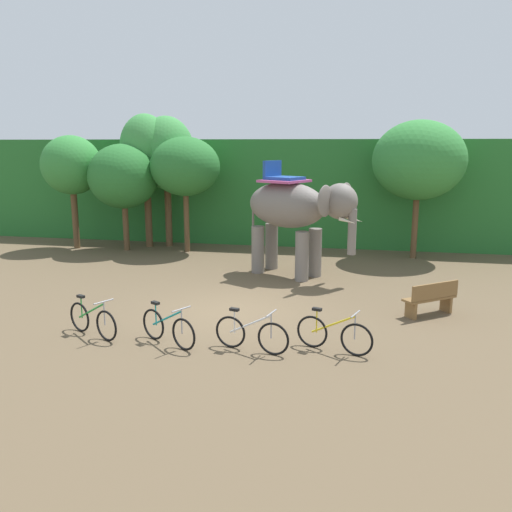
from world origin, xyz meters
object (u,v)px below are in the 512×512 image
object	(u,v)px
tree_far_right	(419,160)
elephant	(295,210)
tree_center_left	(123,177)
bike_green	(93,320)
bike_yellow	(334,334)
tree_center	(185,167)
bike_teal	(168,328)
tree_center_right	(166,154)
bike_white	(251,334)
tree_right	(72,166)
wooden_bench	(431,298)
tree_left	(146,149)

from	to	relation	value
tree_far_right	elephant	distance (m)	5.77
tree_center_left	bike_green	xyz separation A→B (m)	(3.59, -9.59, -2.64)
tree_center_left	bike_yellow	xyz separation A→B (m)	(9.04, -9.45, -2.64)
tree_center	bike_teal	world-z (taller)	tree_center
tree_center_right	tree_far_right	distance (m)	10.14
bike_green	tree_far_right	bearing A→B (deg)	52.42
bike_green	bike_white	bearing A→B (deg)	-2.71
bike_teal	tree_right	bearing A→B (deg)	128.36
tree_right	bike_teal	xyz separation A→B (m)	(7.72, -9.75, -3.06)
tree_far_right	wooden_bench	bearing A→B (deg)	-91.36
bike_teal	tree_center	bearing A→B (deg)	106.26
elephant	wooden_bench	xyz separation A→B (m)	(3.97, -3.52, -1.72)
tree_center_left	bike_green	world-z (taller)	tree_center_left
tree_center_left	bike_yellow	distance (m)	13.34
tree_center_right	bike_white	bearing A→B (deg)	-61.72
bike_white	bike_green	bearing A→B (deg)	177.29
tree_center	bike_yellow	bearing A→B (deg)	-56.14
tree_center_left	tree_center_right	world-z (taller)	tree_center_right
tree_center	wooden_bench	size ratio (longest dim) A/B	3.21
tree_center	bike_yellow	world-z (taller)	tree_center
bike_white	tree_left	bearing A→B (deg)	122.09
bike_yellow	tree_center	bearing A→B (deg)	123.86
tree_left	bike_green	world-z (taller)	tree_left
wooden_bench	bike_teal	bearing A→B (deg)	-151.24
tree_far_right	bike_green	distance (m)	13.42
bike_green	bike_yellow	distance (m)	5.45
tree_center_left	wooden_bench	distance (m)	13.33
tree_center_right	tree_far_right	world-z (taller)	tree_center_right
tree_center_right	tree_center_left	bearing A→B (deg)	-137.85
elephant	wooden_bench	bearing A→B (deg)	-41.52
tree_left	tree_center	distance (m)	2.18
tree_center_left	elephant	bearing A→B (deg)	-22.20
tree_far_right	elephant	bearing A→B (deg)	-138.14
bike_yellow	tree_left	bearing A→B (deg)	129.06
bike_white	tree_center_left	bearing A→B (deg)	126.86
tree_right	tree_center_right	bearing A→B (deg)	19.08
bike_green	bike_yellow	world-z (taller)	same
tree_center_right	bike_white	distance (m)	13.01
bike_teal	bike_yellow	xyz separation A→B (m)	(3.58, 0.31, 0.00)
tree_center_left	tree_center	bearing A→B (deg)	5.05
tree_center_left	bike_teal	bearing A→B (deg)	-60.75
tree_far_right	bike_yellow	world-z (taller)	tree_far_right
bike_green	bike_teal	size ratio (longest dim) A/B	1.02
bike_green	wooden_bench	distance (m)	8.34
tree_left	tree_far_right	bearing A→B (deg)	-1.22
tree_center	tree_right	bearing A→B (deg)	-177.29
tree_right	wooden_bench	size ratio (longest dim) A/B	3.25
tree_center_right	elephant	xyz separation A→B (m)	(5.98, -4.27, -1.71)
tree_center_left	elephant	world-z (taller)	tree_center_left
tree_center_left	tree_left	world-z (taller)	tree_left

